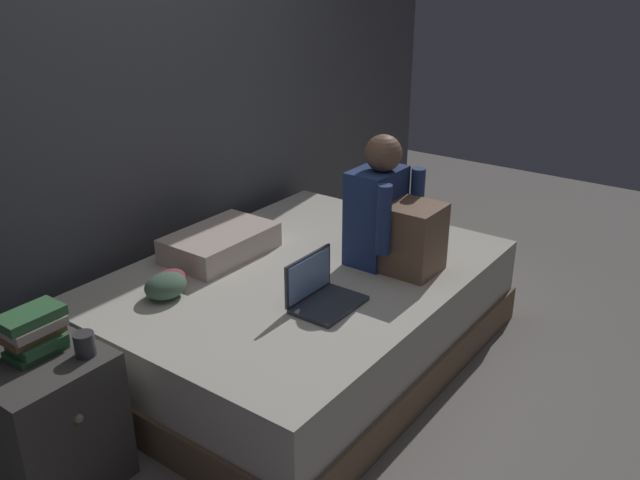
{
  "coord_description": "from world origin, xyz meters",
  "views": [
    {
      "loc": [
        -2.14,
        -1.53,
        1.9
      ],
      "look_at": [
        0.09,
        0.1,
        0.72
      ],
      "focal_mm": 37.41,
      "sensor_mm": 36.0,
      "label": 1
    }
  ],
  "objects_px": {
    "book_stack": "(33,332)",
    "clothes_pile": "(167,284)",
    "person_sitting": "(392,218)",
    "bed": "(301,312)",
    "pillow": "(220,243)",
    "laptop": "(321,293)",
    "mug": "(85,344)",
    "nightstand": "(48,423)"
  },
  "relations": [
    {
      "from": "person_sitting",
      "to": "mug",
      "type": "relative_size",
      "value": 7.28
    },
    {
      "from": "laptop",
      "to": "pillow",
      "type": "xyz_separation_m",
      "value": [
        0.13,
        0.73,
        0.01
      ]
    },
    {
      "from": "pillow",
      "to": "book_stack",
      "type": "height_order",
      "value": "book_stack"
    },
    {
      "from": "bed",
      "to": "person_sitting",
      "type": "relative_size",
      "value": 3.05
    },
    {
      "from": "book_stack",
      "to": "clothes_pile",
      "type": "height_order",
      "value": "book_stack"
    },
    {
      "from": "clothes_pile",
      "to": "book_stack",
      "type": "bearing_deg",
      "value": -172.69
    },
    {
      "from": "mug",
      "to": "book_stack",
      "type": "bearing_deg",
      "value": 120.72
    },
    {
      "from": "nightstand",
      "to": "mug",
      "type": "height_order",
      "value": "mug"
    },
    {
      "from": "person_sitting",
      "to": "book_stack",
      "type": "height_order",
      "value": "person_sitting"
    },
    {
      "from": "bed",
      "to": "person_sitting",
      "type": "xyz_separation_m",
      "value": [
        0.32,
        -0.32,
        0.49
      ]
    },
    {
      "from": "nightstand",
      "to": "clothes_pile",
      "type": "distance_m",
      "value": 0.79
    },
    {
      "from": "nightstand",
      "to": "clothes_pile",
      "type": "height_order",
      "value": "clothes_pile"
    },
    {
      "from": "bed",
      "to": "book_stack",
      "type": "height_order",
      "value": "book_stack"
    },
    {
      "from": "book_stack",
      "to": "mug",
      "type": "xyz_separation_m",
      "value": [
        0.1,
        -0.16,
        -0.04
      ]
    },
    {
      "from": "laptop",
      "to": "mug",
      "type": "height_order",
      "value": "laptop"
    },
    {
      "from": "person_sitting",
      "to": "book_stack",
      "type": "xyz_separation_m",
      "value": [
        -1.59,
        0.56,
        -0.08
      ]
    },
    {
      "from": "nightstand",
      "to": "clothes_pile",
      "type": "relative_size",
      "value": 2.19
    },
    {
      "from": "book_stack",
      "to": "mug",
      "type": "height_order",
      "value": "book_stack"
    },
    {
      "from": "person_sitting",
      "to": "clothes_pile",
      "type": "xyz_separation_m",
      "value": [
        -0.88,
        0.65,
        -0.2
      ]
    },
    {
      "from": "bed",
      "to": "pillow",
      "type": "distance_m",
      "value": 0.55
    },
    {
      "from": "pillow",
      "to": "clothes_pile",
      "type": "bearing_deg",
      "value": -166.27
    },
    {
      "from": "nightstand",
      "to": "pillow",
      "type": "height_order",
      "value": "pillow"
    },
    {
      "from": "laptop",
      "to": "bed",
      "type": "bearing_deg",
      "value": 51.94
    },
    {
      "from": "nightstand",
      "to": "mug",
      "type": "xyz_separation_m",
      "value": [
        0.13,
        -0.12,
        0.32
      ]
    },
    {
      "from": "bed",
      "to": "pillow",
      "type": "height_order",
      "value": "pillow"
    },
    {
      "from": "nightstand",
      "to": "clothes_pile",
      "type": "bearing_deg",
      "value": 10.13
    },
    {
      "from": "laptop",
      "to": "book_stack",
      "type": "height_order",
      "value": "book_stack"
    },
    {
      "from": "bed",
      "to": "nightstand",
      "type": "height_order",
      "value": "nightstand"
    },
    {
      "from": "pillow",
      "to": "book_stack",
      "type": "relative_size",
      "value": 2.51
    },
    {
      "from": "laptop",
      "to": "pillow",
      "type": "relative_size",
      "value": 0.57
    },
    {
      "from": "pillow",
      "to": "clothes_pile",
      "type": "height_order",
      "value": "pillow"
    },
    {
      "from": "clothes_pile",
      "to": "laptop",
      "type": "bearing_deg",
      "value": -61.64
    },
    {
      "from": "pillow",
      "to": "mug",
      "type": "height_order",
      "value": "mug"
    },
    {
      "from": "nightstand",
      "to": "bed",
      "type": "bearing_deg",
      "value": -8.93
    },
    {
      "from": "pillow",
      "to": "bed",
      "type": "bearing_deg",
      "value": -78.02
    },
    {
      "from": "clothes_pile",
      "to": "pillow",
      "type": "bearing_deg",
      "value": 13.73
    },
    {
      "from": "bed",
      "to": "book_stack",
      "type": "distance_m",
      "value": 1.35
    },
    {
      "from": "person_sitting",
      "to": "mug",
      "type": "height_order",
      "value": "person_sitting"
    },
    {
      "from": "nightstand",
      "to": "book_stack",
      "type": "bearing_deg",
      "value": 50.83
    },
    {
      "from": "book_stack",
      "to": "person_sitting",
      "type": "bearing_deg",
      "value": -19.53
    },
    {
      "from": "pillow",
      "to": "clothes_pile",
      "type": "distance_m",
      "value": 0.48
    },
    {
      "from": "mug",
      "to": "clothes_pile",
      "type": "height_order",
      "value": "mug"
    }
  ]
}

